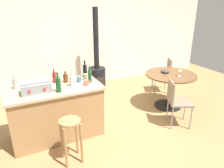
# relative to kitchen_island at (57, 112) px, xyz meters

# --- Properties ---
(ground_plane) EXTENTS (8.80, 8.80, 0.00)m
(ground_plane) POSITION_rel_kitchen_island_xyz_m (1.23, -0.19, -0.45)
(ground_plane) COLOR #A37A4C
(back_wall) EXTENTS (8.00, 0.10, 2.70)m
(back_wall) POSITION_rel_kitchen_island_xyz_m (1.23, 2.21, 0.90)
(back_wall) COLOR silver
(back_wall) RESTS_ON ground_plane
(kitchen_island) EXTENTS (1.51, 0.77, 0.90)m
(kitchen_island) POSITION_rel_kitchen_island_xyz_m (0.00, 0.00, 0.00)
(kitchen_island) COLOR #A37A4C
(kitchen_island) RESTS_ON ground_plane
(wooden_stool) EXTENTS (0.30, 0.30, 0.67)m
(wooden_stool) POSITION_rel_kitchen_island_xyz_m (0.04, -0.75, 0.02)
(wooden_stool) COLOR #A37A4C
(wooden_stool) RESTS_ON ground_plane
(dining_table) EXTENTS (1.07, 1.07, 0.76)m
(dining_table) POSITION_rel_kitchen_island_xyz_m (2.45, 0.02, 0.13)
(dining_table) COLOR black
(dining_table) RESTS_ON ground_plane
(folding_chair_near) EXTENTS (0.54, 0.54, 0.87)m
(folding_chair_near) POSITION_rel_kitchen_island_xyz_m (2.89, 0.76, 0.07)
(folding_chair_near) COLOR #7F705B
(folding_chair_near) RESTS_ON ground_plane
(folding_chair_far) EXTENTS (0.53, 0.53, 0.87)m
(folding_chair_far) POSITION_rel_kitchen_island_xyz_m (2.05, -0.64, 0.06)
(folding_chair_far) COLOR #7F705B
(folding_chair_far) RESTS_ON ground_plane
(wood_stove) EXTENTS (0.44, 0.45, 2.09)m
(wood_stove) POSITION_rel_kitchen_island_xyz_m (1.37, 1.56, 0.05)
(wood_stove) COLOR black
(wood_stove) RESTS_ON ground_plane
(toolbox) EXTENTS (0.43, 0.24, 0.18)m
(toolbox) POSITION_rel_kitchen_island_xyz_m (-0.28, -0.09, 0.53)
(toolbox) COLOR gray
(toolbox) RESTS_ON kitchen_island
(bottle_0) EXTENTS (0.08, 0.08, 0.19)m
(bottle_0) POSITION_rel_kitchen_island_xyz_m (0.23, 0.14, 0.52)
(bottle_0) COLOR #603314
(bottle_0) RESTS_ON kitchen_island
(bottle_1) EXTENTS (0.06, 0.06, 0.29)m
(bottle_1) POSITION_rel_kitchen_island_xyz_m (0.61, -0.04, 0.56)
(bottle_1) COLOR #194C23
(bottle_1) RESTS_ON kitchen_island
(bottle_2) EXTENTS (0.07, 0.07, 0.24)m
(bottle_2) POSITION_rel_kitchen_island_xyz_m (0.06, 0.21, 0.54)
(bottle_2) COLOR maroon
(bottle_2) RESTS_ON kitchen_island
(bottle_3) EXTENTS (0.07, 0.07, 0.23)m
(bottle_3) POSITION_rel_kitchen_island_xyz_m (0.28, -0.07, 0.54)
(bottle_3) COLOR #B7B2AD
(bottle_3) RESTS_ON kitchen_island
(bottle_4) EXTENTS (0.08, 0.08, 0.31)m
(bottle_4) POSITION_rel_kitchen_island_xyz_m (0.03, -0.23, 0.57)
(bottle_4) COLOR #194C23
(bottle_4) RESTS_ON kitchen_island
(bottle_5) EXTENTS (0.08, 0.08, 0.24)m
(bottle_5) POSITION_rel_kitchen_island_xyz_m (-0.55, 0.19, 0.54)
(bottle_5) COLOR #B7B2AD
(bottle_5) RESTS_ON kitchen_island
(bottle_6) EXTENTS (0.07, 0.07, 0.31)m
(bottle_6) POSITION_rel_kitchen_island_xyz_m (0.62, 0.26, 0.56)
(bottle_6) COLOR black
(bottle_6) RESTS_ON kitchen_island
(cup_0) EXTENTS (0.12, 0.08, 0.11)m
(cup_0) POSITION_rel_kitchen_island_xyz_m (0.58, 0.11, 0.50)
(cup_0) COLOR tan
(cup_0) RESTS_ON kitchen_island
(cup_1) EXTENTS (0.12, 0.08, 0.09)m
(cup_1) POSITION_rel_kitchen_island_xyz_m (0.50, -0.14, 0.49)
(cup_1) COLOR #DB6651
(cup_1) RESTS_ON kitchen_island
(cup_2) EXTENTS (0.11, 0.07, 0.10)m
(cup_2) POSITION_rel_kitchen_island_xyz_m (0.44, 0.05, 0.50)
(cup_2) COLOR #4C7099
(cup_2) RESTS_ON kitchen_island
(wine_glass) EXTENTS (0.07, 0.07, 0.14)m
(wine_glass) POSITION_rel_kitchen_island_xyz_m (2.50, -0.19, 0.42)
(wine_glass) COLOR silver
(wine_glass) RESTS_ON dining_table
(serving_bowl) EXTENTS (0.18, 0.18, 0.07)m
(serving_bowl) POSITION_rel_kitchen_island_xyz_m (2.38, 0.13, 0.34)
(serving_bowl) COLOR #383838
(serving_bowl) RESTS_ON dining_table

